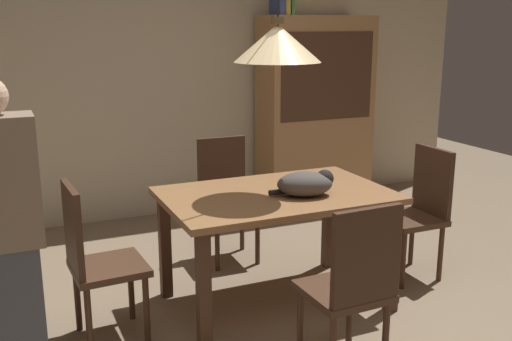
{
  "coord_description": "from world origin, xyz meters",
  "views": [
    {
      "loc": [
        -1.46,
        -2.7,
        1.77
      ],
      "look_at": [
        0.03,
        0.67,
        0.85
      ],
      "focal_mm": 41.34,
      "sensor_mm": 36.0,
      "label": 1
    }
  ],
  "objects_px": {
    "chair_near_front": "(353,282)",
    "book_green_slim": "(289,1)",
    "chair_left_side": "(94,256)",
    "hutch_bookcase": "(315,116)",
    "cat_sleeping": "(306,184)",
    "chair_right_side": "(419,207)",
    "pendant_lamp": "(278,43)",
    "dining_table": "(276,208)",
    "book_yellow_short": "(284,5)",
    "chair_far_back": "(226,193)",
    "book_blue_wide": "(277,2)",
    "person_standing": "(3,245)"
  },
  "relations": [
    {
      "from": "cat_sleeping",
      "to": "book_green_slim",
      "type": "height_order",
      "value": "book_green_slim"
    },
    {
      "from": "book_blue_wide",
      "to": "chair_left_side",
      "type": "bearing_deg",
      "value": -137.46
    },
    {
      "from": "book_yellow_short",
      "to": "cat_sleeping",
      "type": "bearing_deg",
      "value": -112.48
    },
    {
      "from": "chair_near_front",
      "to": "person_standing",
      "type": "height_order",
      "value": "person_standing"
    },
    {
      "from": "chair_near_front",
      "to": "pendant_lamp",
      "type": "relative_size",
      "value": 0.72
    },
    {
      "from": "chair_near_front",
      "to": "book_green_slim",
      "type": "bearing_deg",
      "value": 69.73
    },
    {
      "from": "hutch_bookcase",
      "to": "book_blue_wide",
      "type": "relative_size",
      "value": 7.71
    },
    {
      "from": "chair_right_side",
      "to": "book_yellow_short",
      "type": "relative_size",
      "value": 4.65
    },
    {
      "from": "chair_far_back",
      "to": "pendant_lamp",
      "type": "relative_size",
      "value": 0.72
    },
    {
      "from": "pendant_lamp",
      "to": "chair_near_front",
      "type": "bearing_deg",
      "value": -89.85
    },
    {
      "from": "hutch_bookcase",
      "to": "dining_table",
      "type": "bearing_deg",
      "value": -125.44
    },
    {
      "from": "chair_right_side",
      "to": "chair_far_back",
      "type": "distance_m",
      "value": 1.43
    },
    {
      "from": "chair_right_side",
      "to": "cat_sleeping",
      "type": "xyz_separation_m",
      "value": [
        -0.99,
        -0.14,
        0.32
      ]
    },
    {
      "from": "chair_far_back",
      "to": "hutch_bookcase",
      "type": "xyz_separation_m",
      "value": [
        1.32,
        0.97,
        0.38
      ]
    },
    {
      "from": "cat_sleeping",
      "to": "chair_far_back",
      "type": "bearing_deg",
      "value": 97.5
    },
    {
      "from": "chair_near_front",
      "to": "chair_left_side",
      "type": "distance_m",
      "value": 1.43
    },
    {
      "from": "dining_table",
      "to": "pendant_lamp",
      "type": "distance_m",
      "value": 1.01
    },
    {
      "from": "book_blue_wide",
      "to": "hutch_bookcase",
      "type": "bearing_deg",
      "value": -0.2
    },
    {
      "from": "chair_left_side",
      "to": "book_blue_wide",
      "type": "xyz_separation_m",
      "value": [
        2.02,
        1.86,
        1.46
      ]
    },
    {
      "from": "book_blue_wide",
      "to": "book_green_slim",
      "type": "height_order",
      "value": "book_green_slim"
    },
    {
      "from": "cat_sleeping",
      "to": "pendant_lamp",
      "type": "distance_m",
      "value": 0.86
    },
    {
      "from": "dining_table",
      "to": "book_yellow_short",
      "type": "relative_size",
      "value": 7.0
    },
    {
      "from": "chair_near_front",
      "to": "cat_sleeping",
      "type": "distance_m",
      "value": 0.81
    },
    {
      "from": "book_yellow_short",
      "to": "book_green_slim",
      "type": "xyz_separation_m",
      "value": [
        0.05,
        0.0,
        0.04
      ]
    },
    {
      "from": "chair_right_side",
      "to": "cat_sleeping",
      "type": "relative_size",
      "value": 2.31
    },
    {
      "from": "cat_sleeping",
      "to": "pendant_lamp",
      "type": "relative_size",
      "value": 0.31
    },
    {
      "from": "chair_near_front",
      "to": "book_yellow_short",
      "type": "height_order",
      "value": "book_yellow_short"
    },
    {
      "from": "dining_table",
      "to": "book_green_slim",
      "type": "xyz_separation_m",
      "value": [
        1.01,
        1.85,
        1.33
      ]
    },
    {
      "from": "hutch_bookcase",
      "to": "pendant_lamp",
      "type": "bearing_deg",
      "value": -125.44
    },
    {
      "from": "pendant_lamp",
      "to": "hutch_bookcase",
      "type": "distance_m",
      "value": 2.4
    },
    {
      "from": "chair_near_front",
      "to": "chair_right_side",
      "type": "bearing_deg",
      "value": 37.94
    },
    {
      "from": "dining_table",
      "to": "hutch_bookcase",
      "type": "relative_size",
      "value": 0.76
    },
    {
      "from": "book_yellow_short",
      "to": "dining_table",
      "type": "bearing_deg",
      "value": -117.4
    },
    {
      "from": "pendant_lamp",
      "to": "dining_table",
      "type": "bearing_deg",
      "value": -110.56
    },
    {
      "from": "book_green_slim",
      "to": "chair_right_side",
      "type": "bearing_deg",
      "value": -86.37
    },
    {
      "from": "chair_left_side",
      "to": "pendant_lamp",
      "type": "relative_size",
      "value": 0.72
    },
    {
      "from": "chair_left_side",
      "to": "cat_sleeping",
      "type": "height_order",
      "value": "chair_left_side"
    },
    {
      "from": "pendant_lamp",
      "to": "book_blue_wide",
      "type": "xyz_separation_m",
      "value": [
        0.89,
        1.85,
        0.31
      ]
    },
    {
      "from": "dining_table",
      "to": "chair_near_front",
      "type": "relative_size",
      "value": 1.51
    },
    {
      "from": "chair_far_back",
      "to": "book_green_slim",
      "type": "relative_size",
      "value": 3.58
    },
    {
      "from": "pendant_lamp",
      "to": "book_blue_wide",
      "type": "bearing_deg",
      "value": 64.21
    },
    {
      "from": "book_green_slim",
      "to": "hutch_bookcase",
      "type": "bearing_deg",
      "value": -0.28
    },
    {
      "from": "book_yellow_short",
      "to": "chair_left_side",
      "type": "bearing_deg",
      "value": -138.37
    },
    {
      "from": "chair_near_front",
      "to": "pendant_lamp",
      "type": "xyz_separation_m",
      "value": [
        -0.0,
        0.88,
        1.15
      ]
    },
    {
      "from": "hutch_bookcase",
      "to": "book_green_slim",
      "type": "bearing_deg",
      "value": 179.72
    },
    {
      "from": "chair_far_back",
      "to": "book_green_slim",
      "type": "distance_m",
      "value": 2.03
    },
    {
      "from": "hutch_bookcase",
      "to": "book_blue_wide",
      "type": "bearing_deg",
      "value": 179.8
    },
    {
      "from": "cat_sleeping",
      "to": "pendant_lamp",
      "type": "bearing_deg",
      "value": 134.23
    },
    {
      "from": "chair_left_side",
      "to": "hutch_bookcase",
      "type": "relative_size",
      "value": 0.5
    },
    {
      "from": "chair_far_back",
      "to": "cat_sleeping",
      "type": "bearing_deg",
      "value": -82.5
    }
  ]
}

